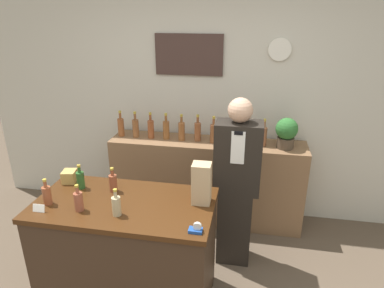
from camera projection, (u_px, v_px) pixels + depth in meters
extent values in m
cube|color=beige|center=(206.00, 98.00, 3.74)|extent=(5.20, 0.06, 2.70)
cube|color=#3E2B25|center=(189.00, 55.00, 3.56)|extent=(0.72, 0.02, 0.42)
cylinder|color=white|center=(280.00, 49.00, 3.37)|extent=(0.22, 0.03, 0.22)
cube|color=brown|center=(206.00, 181.00, 3.81)|extent=(2.08, 0.42, 0.95)
cube|color=#382619|center=(128.00, 254.00, 2.73)|extent=(1.32, 0.68, 0.87)
cube|color=#3F220E|center=(124.00, 205.00, 2.56)|extent=(1.35, 0.71, 0.04)
cylinder|color=tan|center=(45.00, 285.00, 2.63)|extent=(0.07, 0.07, 0.26)
cube|color=black|center=(234.00, 225.00, 3.21)|extent=(0.31, 0.24, 0.74)
cube|color=black|center=(238.00, 158.00, 2.96)|extent=(0.40, 0.24, 0.64)
cube|color=white|center=(238.00, 148.00, 2.79)|extent=(0.11, 0.01, 0.28)
cube|color=black|center=(239.00, 133.00, 2.74)|extent=(0.07, 0.01, 0.03)
sphere|color=tan|center=(240.00, 110.00, 2.80)|extent=(0.21, 0.21, 0.21)
cylinder|color=#4C3D2D|center=(285.00, 143.00, 3.45)|extent=(0.17, 0.17, 0.11)
sphere|color=#2D6B2D|center=(287.00, 129.00, 3.39)|extent=(0.22, 0.22, 0.22)
cube|color=tan|center=(202.00, 183.00, 2.50)|extent=(0.14, 0.12, 0.31)
cube|color=#1E4799|center=(196.00, 230.00, 2.21)|extent=(0.09, 0.06, 0.02)
cylinder|color=silver|center=(197.00, 226.00, 2.20)|extent=(0.06, 0.02, 0.06)
cube|color=white|center=(39.00, 208.00, 2.43)|extent=(0.09, 0.02, 0.06)
cube|color=tan|center=(70.00, 176.00, 2.84)|extent=(0.13, 0.14, 0.10)
cylinder|color=brown|center=(47.00, 196.00, 2.51)|extent=(0.06, 0.06, 0.14)
cylinder|color=brown|center=(45.00, 184.00, 2.48)|extent=(0.02, 0.02, 0.05)
cylinder|color=#B29933|center=(44.00, 180.00, 2.47)|extent=(0.03, 0.03, 0.02)
cylinder|color=#295925|center=(81.00, 180.00, 2.74)|extent=(0.06, 0.06, 0.14)
cylinder|color=#295925|center=(79.00, 170.00, 2.70)|extent=(0.02, 0.02, 0.05)
cylinder|color=#B29933|center=(79.00, 166.00, 2.69)|extent=(0.03, 0.03, 0.02)
cylinder|color=brown|center=(79.00, 202.00, 2.43)|extent=(0.06, 0.06, 0.14)
cylinder|color=brown|center=(77.00, 190.00, 2.40)|extent=(0.02, 0.02, 0.05)
cylinder|color=#B29933|center=(76.00, 186.00, 2.39)|extent=(0.03, 0.03, 0.02)
cylinder|color=brown|center=(113.00, 183.00, 2.69)|extent=(0.06, 0.06, 0.14)
cylinder|color=brown|center=(112.00, 173.00, 2.65)|extent=(0.02, 0.02, 0.05)
cylinder|color=#B29933|center=(112.00, 169.00, 2.64)|extent=(0.03, 0.03, 0.02)
cylinder|color=tan|center=(116.00, 206.00, 2.38)|extent=(0.06, 0.06, 0.14)
cylinder|color=tan|center=(115.00, 194.00, 2.34)|extent=(0.02, 0.02, 0.05)
cylinder|color=#B29933|center=(115.00, 190.00, 2.33)|extent=(0.03, 0.03, 0.02)
cylinder|color=brown|center=(121.00, 127.00, 3.76)|extent=(0.07, 0.07, 0.20)
cylinder|color=brown|center=(120.00, 116.00, 3.71)|extent=(0.03, 0.03, 0.07)
cylinder|color=#B29933|center=(120.00, 112.00, 3.70)|extent=(0.03, 0.03, 0.02)
cylinder|color=brown|center=(136.00, 128.00, 3.73)|extent=(0.07, 0.07, 0.20)
cylinder|color=brown|center=(135.00, 117.00, 3.68)|extent=(0.03, 0.03, 0.07)
cylinder|color=#B29933|center=(135.00, 113.00, 3.66)|extent=(0.03, 0.03, 0.02)
cylinder|color=brown|center=(151.00, 129.00, 3.70)|extent=(0.07, 0.07, 0.20)
cylinder|color=brown|center=(150.00, 118.00, 3.65)|extent=(0.03, 0.03, 0.07)
cylinder|color=#B29933|center=(150.00, 113.00, 3.64)|extent=(0.03, 0.03, 0.02)
cylinder|color=brown|center=(166.00, 130.00, 3.67)|extent=(0.07, 0.07, 0.20)
cylinder|color=brown|center=(166.00, 118.00, 3.63)|extent=(0.03, 0.03, 0.07)
cylinder|color=#B29933|center=(166.00, 114.00, 3.61)|extent=(0.03, 0.03, 0.02)
cylinder|color=brown|center=(182.00, 131.00, 3.64)|extent=(0.07, 0.07, 0.20)
cylinder|color=brown|center=(181.00, 120.00, 3.59)|extent=(0.03, 0.03, 0.07)
cylinder|color=#B29933|center=(181.00, 115.00, 3.57)|extent=(0.03, 0.03, 0.02)
cylinder|color=brown|center=(198.00, 132.00, 3.62)|extent=(0.07, 0.07, 0.20)
cylinder|color=brown|center=(198.00, 120.00, 3.57)|extent=(0.03, 0.03, 0.07)
cylinder|color=#B29933|center=(198.00, 116.00, 3.56)|extent=(0.03, 0.03, 0.02)
cylinder|color=brown|center=(213.00, 134.00, 3.57)|extent=(0.07, 0.07, 0.20)
cylinder|color=brown|center=(214.00, 122.00, 3.52)|extent=(0.03, 0.03, 0.07)
cylinder|color=#B29933|center=(214.00, 117.00, 3.51)|extent=(0.03, 0.03, 0.02)
cylinder|color=brown|center=(230.00, 134.00, 3.57)|extent=(0.07, 0.07, 0.20)
cylinder|color=brown|center=(231.00, 122.00, 3.52)|extent=(0.03, 0.03, 0.07)
cylinder|color=#B29933|center=(231.00, 117.00, 3.50)|extent=(0.03, 0.03, 0.02)
cylinder|color=brown|center=(247.00, 135.00, 3.53)|extent=(0.07, 0.07, 0.20)
cylinder|color=brown|center=(247.00, 123.00, 3.48)|extent=(0.03, 0.03, 0.07)
cylinder|color=#B29933|center=(248.00, 119.00, 3.47)|extent=(0.03, 0.03, 0.02)
cylinder|color=brown|center=(263.00, 137.00, 3.49)|extent=(0.07, 0.07, 0.20)
cylinder|color=brown|center=(264.00, 124.00, 3.44)|extent=(0.03, 0.03, 0.07)
cylinder|color=#B29933|center=(265.00, 120.00, 3.42)|extent=(0.03, 0.03, 0.02)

